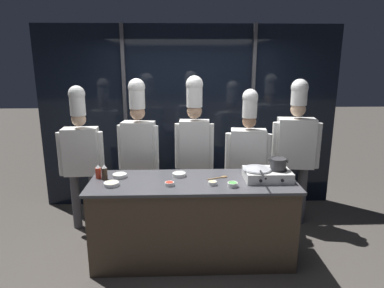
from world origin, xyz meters
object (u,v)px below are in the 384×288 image
Objects in this scene: prep_bowl_chili_flakes at (169,184)px; chef_apprentice at (295,144)px; stock_pot at (278,163)px; prep_bowl_bean_sprouts at (120,175)px; chef_pastry at (248,152)px; chef_sous at (139,143)px; prep_bowl_scallions at (233,184)px; chef_head at (81,151)px; serving_spoon_slotted at (221,177)px; prep_bowl_ginger at (213,183)px; frying_pan at (257,168)px; prep_bowl_noodles at (111,184)px; squeeze_bottle_chili at (98,172)px; chef_line at (194,140)px; portable_stove at (267,175)px; squeeze_bottle_soy at (105,173)px; prep_bowl_garlic at (179,174)px.

prep_bowl_chili_flakes is 0.05× the size of chef_apprentice.
prep_bowl_bean_sprouts is at bearing 175.77° from stock_pot.
stock_pot is 0.11× the size of chef_pastry.
chef_sous is (0.14, 0.67, 0.20)m from prep_bowl_bean_sprouts.
chef_head is (-1.82, 0.96, 0.11)m from prep_bowl_scallions.
chef_apprentice is at bearing 29.96° from prep_bowl_chili_flakes.
prep_bowl_chili_flakes is at bearing -159.03° from serving_spoon_slotted.
chef_pastry is at bearing 57.88° from serving_spoon_slotted.
prep_bowl_bean_sprouts is at bearing 24.32° from chef_apprentice.
chef_pastry is at bearing -172.34° from chef_sous.
prep_bowl_scallions is at bearing -16.17° from prep_bowl_ginger.
chef_head reaches higher than frying_pan.
serving_spoon_slotted is at bearing 60.88° from prep_bowl_ginger.
prep_bowl_scallions is at bearing 53.02° from chef_apprentice.
prep_bowl_chili_flakes is 0.05× the size of chef_head.
prep_bowl_bean_sprouts is 0.26m from prep_bowl_noodles.
squeeze_bottle_chili is 1.67× the size of prep_bowl_ginger.
frying_pan is 1.58m from prep_bowl_noodles.
chef_pastry is (2.16, -0.00, -0.04)m from chef_head.
prep_bowl_noodles and prep_bowl_chili_flakes have the same top height.
chef_sous is (0.19, 0.93, 0.20)m from prep_bowl_noodles.
prep_bowl_scallions reaches higher than serving_spoon_slotted.
chef_line reaches higher than squeeze_bottle_chili.
chef_apprentice is at bearing 54.57° from portable_stove.
chef_pastry is at bearing 21.67° from prep_bowl_bean_sprouts.
squeeze_bottle_soy is at bearing 119.56° from prep_bowl_noodles.
prep_bowl_bean_sprouts reaches higher than prep_bowl_noodles.
portable_stove is 1.70m from chef_sous.
frying_pan is 5.79× the size of prep_bowl_ginger.
prep_bowl_ginger is 0.86× the size of prep_bowl_scallions.
serving_spoon_slotted is at bearing 168.08° from frying_pan.
prep_bowl_garlic is at bearing 151.08° from chef_head.
stock_pot is at bearing 4.17° from prep_bowl_noodles.
chef_head is 1.03× the size of chef_pastry.
squeeze_bottle_chili is at bearing 116.17° from chef_head.
chef_pastry is at bearing 176.93° from chef_head.
squeeze_bottle_soy is at bearing 177.82° from frying_pan.
portable_stove is 2.04× the size of serving_spoon_slotted.
squeeze_bottle_chili is 1.91m from chef_pastry.
chef_sous is at bearing 78.70° from prep_bowl_noodles.
chef_sous is at bearing 77.93° from prep_bowl_bean_sprouts.
serving_spoon_slotted is 0.12× the size of chef_line.
squeeze_bottle_chili is 1.56× the size of prep_bowl_chili_flakes.
prep_bowl_chili_flakes is at bearing -109.23° from prep_bowl_garlic.
prep_bowl_noodles is 0.09× the size of chef_pastry.
prep_bowl_bean_sprouts is 1.46× the size of prep_bowl_scallions.
squeeze_bottle_chili is at bearing 176.30° from frying_pan.
chef_line is at bearing 7.56° from chef_apprentice.
prep_bowl_bean_sprouts is at bearing 154.04° from prep_bowl_chili_flakes.
prep_bowl_ginger is 0.05× the size of chef_line.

